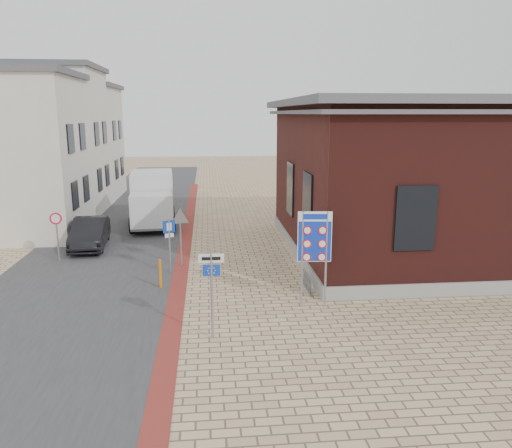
{
  "coord_description": "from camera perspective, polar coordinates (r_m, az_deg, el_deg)",
  "views": [
    {
      "loc": [
        -0.86,
        -14.62,
        6.19
      ],
      "look_at": [
        0.9,
        3.3,
        2.2
      ],
      "focal_mm": 35.0,
      "sensor_mm": 36.0,
      "label": 1
    }
  ],
  "objects": [
    {
      "name": "bike_rack",
      "position": [
        18.17,
        5.88,
        -6.61
      ],
      "size": [
        0.08,
        1.8,
        0.6
      ],
      "color": "slate",
      "rests_on": "ground"
    },
    {
      "name": "curb_strip",
      "position": [
        25.41,
        -8.01,
        -1.7
      ],
      "size": [
        0.6,
        40.0,
        0.02
      ],
      "primitive_type": "cube",
      "color": "maroon",
      "rests_on": "ground"
    },
    {
      "name": "bollard",
      "position": [
        18.4,
        -10.87,
        -5.63
      ],
      "size": [
        0.11,
        0.11,
        1.08
      ],
      "primitive_type": "cylinder",
      "rotation": [
        0.0,
        0.0,
        -0.16
      ],
      "color": "orange",
      "rests_on": "ground"
    },
    {
      "name": "ground",
      "position": [
        15.9,
        -2.11,
        -10.43
      ],
      "size": [
        120.0,
        120.0,
        0.0
      ],
      "primitive_type": "plane",
      "color": "tan",
      "rests_on": "ground"
    },
    {
      "name": "road_strip",
      "position": [
        30.61,
        -14.21,
        0.46
      ],
      "size": [
        7.0,
        60.0,
        0.02
      ],
      "primitive_type": "cube",
      "color": "#38383A",
      "rests_on": "ground"
    },
    {
      "name": "townhouse_near",
      "position": [
        28.55,
        -26.6,
        7.13
      ],
      "size": [
        7.4,
        6.4,
        8.3
      ],
      "color": "silver",
      "rests_on": "ground"
    },
    {
      "name": "border_sign",
      "position": [
        15.96,
        6.71,
        -1.67
      ],
      "size": [
        1.09,
        0.15,
        3.19
      ],
      "rotation": [
        0.0,
        0.0,
        -0.09
      ],
      "color": "gray",
      "rests_on": "ground"
    },
    {
      "name": "yield_sign",
      "position": [
        20.55,
        -8.66,
        0.12
      ],
      "size": [
        0.83,
        0.32,
        2.41
      ],
      "rotation": [
        0.0,
        0.0,
        0.31
      ],
      "color": "gray",
      "rests_on": "ground"
    },
    {
      "name": "sedan",
      "position": [
        24.79,
        -18.45,
        -0.98
      ],
      "size": [
        1.79,
        4.29,
        1.38
      ],
      "primitive_type": "imported",
      "rotation": [
        0.0,
        0.0,
        0.08
      ],
      "color": "black",
      "rests_on": "ground"
    },
    {
      "name": "box_truck",
      "position": [
        28.65,
        -11.76,
        2.86
      ],
      "size": [
        2.77,
        5.8,
        2.95
      ],
      "rotation": [
        0.0,
        0.0,
        0.08
      ],
      "color": "slate",
      "rests_on": "ground"
    },
    {
      "name": "townhouse_mid",
      "position": [
        34.19,
        -23.13,
        8.79
      ],
      "size": [
        7.4,
        6.4,
        9.1
      ],
      "color": "silver",
      "rests_on": "ground"
    },
    {
      "name": "speed_sign",
      "position": [
        22.63,
        -21.81,
        -0.59
      ],
      "size": [
        0.51,
        0.07,
        2.15
      ],
      "rotation": [
        0.0,
        0.0,
        0.05
      ],
      "color": "gray",
      "rests_on": "ground"
    },
    {
      "name": "parking_sign",
      "position": [
        19.75,
        -9.88,
        -1.47
      ],
      "size": [
        0.46,
        0.23,
        2.22
      ],
      "rotation": [
        0.0,
        0.0,
        0.41
      ],
      "color": "gray",
      "rests_on": "ground"
    },
    {
      "name": "townhouse_far",
      "position": [
        39.98,
        -20.53,
        8.82
      ],
      "size": [
        7.4,
        6.4,
        8.3
      ],
      "color": "silver",
      "rests_on": "ground"
    },
    {
      "name": "essen_sign",
      "position": [
        13.85,
        -5.1,
        -6.26
      ],
      "size": [
        0.71,
        0.07,
        2.62
      ],
      "rotation": [
        0.0,
        0.0,
        -0.01
      ],
      "color": "gray",
      "rests_on": "ground"
    },
    {
      "name": "brick_building",
      "position": [
        23.91,
        18.86,
        5.33
      ],
      "size": [
        13.0,
        13.0,
        6.8
      ],
      "color": "gray",
      "rests_on": "ground"
    }
  ]
}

